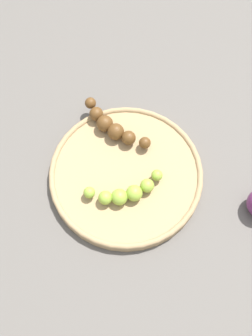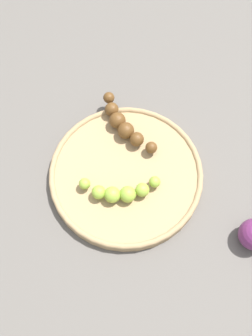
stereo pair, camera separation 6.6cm
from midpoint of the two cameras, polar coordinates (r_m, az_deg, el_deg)
The scene contains 4 objects.
ground_plane at distance 0.69m, azimuth 2.70°, elevation -1.60°, with size 2.40×2.40×0.00m, color #56514C.
fruit_bowl at distance 0.68m, azimuth 2.75°, elevation -1.20°, with size 0.27×0.27×0.02m.
banana_green at distance 0.65m, azimuth 2.00°, elevation -3.74°, with size 0.10×0.11×0.03m.
banana_overripe at distance 0.70m, azimuth 2.32°, elevation 6.15°, with size 0.15×0.05×0.03m.
Camera 2 is at (0.20, -0.19, 0.64)m, focal length 41.57 mm.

